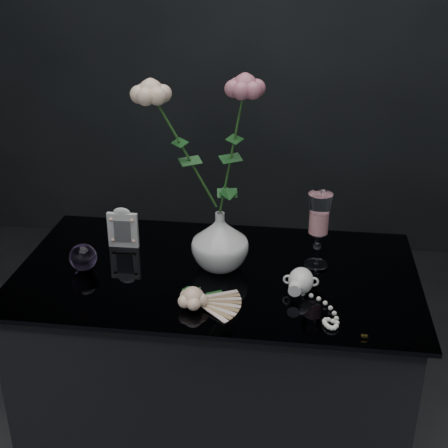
% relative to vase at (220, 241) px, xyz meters
% --- Properties ---
extents(table, '(1.05, 0.58, 0.76)m').
position_rel_vase_xyz_m(table, '(-0.01, -0.02, -0.46)').
color(table, black).
rests_on(table, ground).
extents(vase, '(0.16, 0.16, 0.16)m').
position_rel_vase_xyz_m(vase, '(0.00, 0.00, 0.00)').
color(vase, white).
rests_on(vase, table).
extents(wine_glass, '(0.07, 0.07, 0.21)m').
position_rel_vase_xyz_m(wine_glass, '(0.25, 0.04, 0.02)').
color(wine_glass, white).
rests_on(wine_glass, table).
extents(picture_frame, '(0.09, 0.07, 0.12)m').
position_rel_vase_xyz_m(picture_frame, '(-0.29, 0.08, -0.02)').
color(picture_frame, white).
rests_on(picture_frame, table).
extents(paperweight, '(0.09, 0.09, 0.07)m').
position_rel_vase_xyz_m(paperweight, '(-0.35, -0.06, -0.04)').
color(paperweight, '#B27FCF').
rests_on(paperweight, table).
extents(paper_fan, '(0.25, 0.22, 0.02)m').
position_rel_vase_xyz_m(paper_fan, '(-0.03, -0.19, -0.07)').
color(paper_fan, beige).
rests_on(paper_fan, table).
extents(loose_rose, '(0.12, 0.16, 0.05)m').
position_rel_vase_xyz_m(loose_rose, '(-0.04, -0.20, -0.05)').
color(loose_rose, '#FFC8A4').
rests_on(loose_rose, table).
extents(pearl_jar, '(0.23, 0.24, 0.07)m').
position_rel_vase_xyz_m(pearl_jar, '(0.21, -0.10, -0.05)').
color(pearl_jar, white).
rests_on(pearl_jar, table).
extents(roses, '(0.30, 0.13, 0.40)m').
position_rel_vase_xyz_m(roses, '(-0.04, -0.01, 0.28)').
color(roses, beige).
rests_on(roses, vase).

